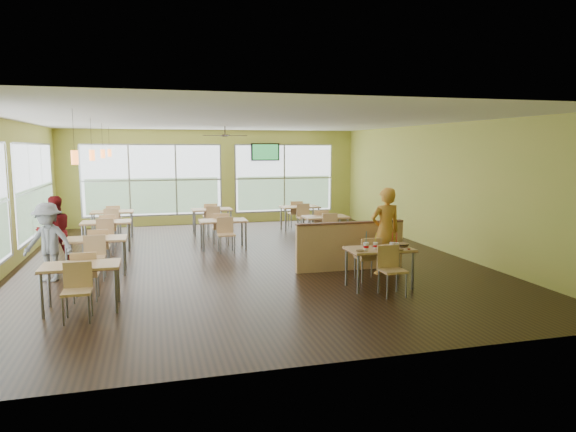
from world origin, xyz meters
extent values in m
plane|color=black|center=(0.00, 0.00, 0.00)|extent=(12.00, 12.00, 0.00)
plane|color=white|center=(0.00, 0.00, 3.20)|extent=(12.00, 12.00, 0.00)
cube|color=#C4BD4F|center=(0.00, 6.00, 1.60)|extent=(10.00, 0.04, 3.20)
cube|color=#C4BD4F|center=(0.00, -6.00, 1.60)|extent=(10.00, 0.04, 3.20)
cube|color=#C4BD4F|center=(-5.00, 0.00, 1.60)|extent=(0.04, 12.00, 3.20)
cube|color=#C4BD4F|center=(5.00, 0.00, 1.60)|extent=(0.04, 12.00, 3.20)
cube|color=white|center=(-4.98, 3.00, 1.53)|extent=(0.02, 4.50, 2.35)
cube|color=white|center=(-2.00, 5.98, 1.53)|extent=(4.50, 0.02, 2.35)
cube|color=white|center=(2.50, 5.98, 1.53)|extent=(3.50, 0.02, 2.35)
cube|color=#B7BABC|center=(-4.97, 0.50, 0.35)|extent=(0.04, 9.40, 0.05)
cube|color=#B7BABC|center=(0.25, 5.97, 0.35)|extent=(8.00, 0.04, 0.05)
cube|color=#DBB076|center=(2.00, -3.00, 0.73)|extent=(1.20, 0.70, 0.04)
cube|color=brown|center=(2.00, -3.00, 0.70)|extent=(1.22, 0.71, 0.01)
cylinder|color=slate|center=(1.46, -3.29, 0.35)|extent=(0.05, 0.05, 0.71)
cylinder|color=slate|center=(2.54, -3.29, 0.35)|extent=(0.05, 0.05, 0.71)
cylinder|color=slate|center=(1.46, -2.71, 0.35)|extent=(0.05, 0.05, 0.71)
cylinder|color=slate|center=(2.54, -2.71, 0.35)|extent=(0.05, 0.05, 0.71)
cube|color=#DBB076|center=(2.00, -2.45, 0.45)|extent=(0.42, 0.42, 0.04)
cube|color=#DBB076|center=(2.00, -2.26, 0.67)|extent=(0.42, 0.04, 0.40)
cube|color=#DBB076|center=(2.00, -3.55, 0.45)|extent=(0.42, 0.42, 0.04)
cube|color=#DBB076|center=(2.00, -3.74, 0.67)|extent=(0.42, 0.04, 0.40)
cube|color=#DBB076|center=(2.00, -1.55, 0.50)|extent=(2.40, 0.12, 1.00)
cube|color=brown|center=(2.00, -1.55, 1.02)|extent=(2.40, 0.14, 0.04)
cube|color=#DBB076|center=(-3.20, -3.00, 0.73)|extent=(1.20, 0.70, 0.04)
cube|color=brown|center=(-3.20, -3.00, 0.70)|extent=(1.22, 0.71, 0.01)
cylinder|color=slate|center=(-3.74, -3.29, 0.35)|extent=(0.05, 0.05, 0.71)
cylinder|color=slate|center=(-2.66, -3.29, 0.35)|extent=(0.05, 0.05, 0.71)
cylinder|color=slate|center=(-3.74, -2.71, 0.35)|extent=(0.05, 0.05, 0.71)
cylinder|color=slate|center=(-2.66, -2.71, 0.35)|extent=(0.05, 0.05, 0.71)
cube|color=#DBB076|center=(-3.20, -2.45, 0.45)|extent=(0.42, 0.42, 0.04)
cube|color=#DBB076|center=(-3.20, -2.26, 0.67)|extent=(0.42, 0.04, 0.40)
cube|color=#DBB076|center=(-3.20, -3.55, 0.45)|extent=(0.42, 0.42, 0.04)
cube|color=#DBB076|center=(-3.20, -3.74, 0.67)|extent=(0.42, 0.04, 0.40)
cube|color=#DBB076|center=(-3.20, -0.50, 0.73)|extent=(1.20, 0.70, 0.04)
cube|color=brown|center=(-3.20, -0.50, 0.70)|extent=(1.22, 0.71, 0.01)
cylinder|color=slate|center=(-3.74, -0.79, 0.35)|extent=(0.05, 0.05, 0.71)
cylinder|color=slate|center=(-2.66, -0.79, 0.35)|extent=(0.05, 0.05, 0.71)
cylinder|color=slate|center=(-3.74, -0.21, 0.35)|extent=(0.05, 0.05, 0.71)
cylinder|color=slate|center=(-2.66, -0.21, 0.35)|extent=(0.05, 0.05, 0.71)
cube|color=#DBB076|center=(-3.20, 0.05, 0.45)|extent=(0.42, 0.42, 0.04)
cube|color=#DBB076|center=(-3.20, 0.24, 0.67)|extent=(0.42, 0.04, 0.40)
cube|color=#DBB076|center=(-3.20, -1.05, 0.45)|extent=(0.42, 0.42, 0.04)
cube|color=#DBB076|center=(-3.20, -1.24, 0.67)|extent=(0.42, 0.04, 0.40)
cube|color=#DBB076|center=(-3.20, 2.00, 0.73)|extent=(1.20, 0.70, 0.04)
cube|color=brown|center=(-3.20, 2.00, 0.70)|extent=(1.22, 0.71, 0.01)
cylinder|color=slate|center=(-3.74, 1.71, 0.35)|extent=(0.05, 0.05, 0.71)
cylinder|color=slate|center=(-2.66, 1.71, 0.35)|extent=(0.05, 0.05, 0.71)
cylinder|color=slate|center=(-3.74, 2.29, 0.35)|extent=(0.05, 0.05, 0.71)
cylinder|color=slate|center=(-2.66, 2.29, 0.35)|extent=(0.05, 0.05, 0.71)
cube|color=#DBB076|center=(-3.20, 2.55, 0.45)|extent=(0.42, 0.42, 0.04)
cube|color=#DBB076|center=(-3.20, 2.74, 0.67)|extent=(0.42, 0.04, 0.40)
cube|color=#DBB076|center=(-3.20, 1.45, 0.45)|extent=(0.42, 0.42, 0.04)
cube|color=#DBB076|center=(-3.20, 1.26, 0.67)|extent=(0.42, 0.04, 0.40)
cube|color=#DBB076|center=(-3.20, 4.20, 0.73)|extent=(1.20, 0.70, 0.04)
cube|color=brown|center=(-3.20, 4.20, 0.70)|extent=(1.22, 0.71, 0.01)
cylinder|color=slate|center=(-3.74, 3.91, 0.35)|extent=(0.05, 0.05, 0.71)
cylinder|color=slate|center=(-2.66, 3.91, 0.35)|extent=(0.05, 0.05, 0.71)
cylinder|color=slate|center=(-3.74, 4.49, 0.35)|extent=(0.05, 0.05, 0.71)
cylinder|color=slate|center=(-2.66, 4.49, 0.35)|extent=(0.05, 0.05, 0.71)
cube|color=#DBB076|center=(-3.20, 4.75, 0.45)|extent=(0.42, 0.42, 0.04)
cube|color=#DBB076|center=(-3.20, 4.94, 0.67)|extent=(0.42, 0.04, 0.40)
cube|color=#DBB076|center=(-3.20, 3.65, 0.45)|extent=(0.42, 0.42, 0.04)
cube|color=#DBB076|center=(-3.20, 3.46, 0.67)|extent=(0.42, 0.04, 0.40)
cube|color=#DBB076|center=(-0.30, 1.50, 0.73)|extent=(1.20, 0.70, 0.04)
cube|color=brown|center=(-0.30, 1.50, 0.70)|extent=(1.22, 0.71, 0.01)
cylinder|color=slate|center=(-0.84, 1.21, 0.35)|extent=(0.05, 0.05, 0.71)
cylinder|color=slate|center=(0.24, 1.21, 0.35)|extent=(0.05, 0.05, 0.71)
cylinder|color=slate|center=(-0.84, 1.79, 0.35)|extent=(0.05, 0.05, 0.71)
cylinder|color=slate|center=(0.24, 1.79, 0.35)|extent=(0.05, 0.05, 0.71)
cube|color=#DBB076|center=(-0.30, 2.05, 0.45)|extent=(0.42, 0.42, 0.04)
cube|color=#DBB076|center=(-0.30, 2.24, 0.67)|extent=(0.42, 0.04, 0.40)
cube|color=#DBB076|center=(-0.30, 0.95, 0.45)|extent=(0.42, 0.42, 0.04)
cube|color=#DBB076|center=(-0.30, 0.76, 0.67)|extent=(0.42, 0.04, 0.40)
cube|color=#DBB076|center=(-0.30, 4.00, 0.73)|extent=(1.20, 0.70, 0.04)
cube|color=brown|center=(-0.30, 4.00, 0.70)|extent=(1.22, 0.71, 0.01)
cylinder|color=slate|center=(-0.84, 3.71, 0.35)|extent=(0.05, 0.05, 0.71)
cylinder|color=slate|center=(0.24, 3.71, 0.35)|extent=(0.05, 0.05, 0.71)
cylinder|color=slate|center=(-0.84, 4.29, 0.35)|extent=(0.05, 0.05, 0.71)
cylinder|color=slate|center=(0.24, 4.29, 0.35)|extent=(0.05, 0.05, 0.71)
cube|color=#DBB076|center=(-0.30, 4.55, 0.45)|extent=(0.42, 0.42, 0.04)
cube|color=#DBB076|center=(-0.30, 4.74, 0.67)|extent=(0.42, 0.04, 0.40)
cube|color=#DBB076|center=(-0.30, 3.45, 0.45)|extent=(0.42, 0.42, 0.04)
cube|color=#DBB076|center=(-0.30, 3.26, 0.67)|extent=(0.42, 0.04, 0.40)
cube|color=#DBB076|center=(2.50, 1.50, 0.73)|extent=(1.20, 0.70, 0.04)
cube|color=brown|center=(2.50, 1.50, 0.70)|extent=(1.22, 0.71, 0.01)
cylinder|color=slate|center=(1.96, 1.21, 0.35)|extent=(0.05, 0.05, 0.71)
cylinder|color=slate|center=(3.04, 1.21, 0.35)|extent=(0.05, 0.05, 0.71)
cylinder|color=slate|center=(1.96, 1.79, 0.35)|extent=(0.05, 0.05, 0.71)
cylinder|color=slate|center=(3.04, 1.79, 0.35)|extent=(0.05, 0.05, 0.71)
cube|color=#DBB076|center=(2.50, 2.05, 0.45)|extent=(0.42, 0.42, 0.04)
cube|color=#DBB076|center=(2.50, 2.24, 0.67)|extent=(0.42, 0.04, 0.40)
cube|color=#DBB076|center=(2.50, 0.95, 0.45)|extent=(0.42, 0.42, 0.04)
cube|color=#DBB076|center=(2.50, 0.76, 0.67)|extent=(0.42, 0.04, 0.40)
cube|color=#DBB076|center=(2.50, 4.00, 0.73)|extent=(1.20, 0.70, 0.04)
cube|color=brown|center=(2.50, 4.00, 0.70)|extent=(1.22, 0.71, 0.01)
cylinder|color=slate|center=(1.96, 3.71, 0.35)|extent=(0.05, 0.05, 0.71)
cylinder|color=slate|center=(3.04, 3.71, 0.35)|extent=(0.05, 0.05, 0.71)
cylinder|color=slate|center=(1.96, 4.29, 0.35)|extent=(0.05, 0.05, 0.71)
cylinder|color=slate|center=(3.04, 4.29, 0.35)|extent=(0.05, 0.05, 0.71)
cube|color=#DBB076|center=(2.50, 4.55, 0.45)|extent=(0.42, 0.42, 0.04)
cube|color=#DBB076|center=(2.50, 4.74, 0.67)|extent=(0.42, 0.04, 0.40)
cube|color=#DBB076|center=(2.50, 3.45, 0.45)|extent=(0.42, 0.42, 0.04)
cube|color=#DBB076|center=(2.50, 3.26, 0.67)|extent=(0.42, 0.04, 0.40)
cylinder|color=#2D2119|center=(-3.20, -3.00, 2.85)|extent=(0.01, 0.01, 0.70)
cylinder|color=orange|center=(-3.20, -3.00, 2.45)|extent=(0.11, 0.11, 0.22)
cylinder|color=#2D2119|center=(-3.20, -0.50, 2.85)|extent=(0.01, 0.01, 0.70)
cylinder|color=orange|center=(-3.20, -0.50, 2.45)|extent=(0.11, 0.11, 0.22)
cylinder|color=#2D2119|center=(-3.20, 2.00, 2.85)|extent=(0.01, 0.01, 0.70)
cylinder|color=orange|center=(-3.20, 2.00, 2.45)|extent=(0.11, 0.11, 0.22)
cylinder|color=#2D2119|center=(-3.20, 4.20, 2.85)|extent=(0.01, 0.01, 0.70)
cylinder|color=orange|center=(-3.20, 4.20, 2.45)|extent=(0.11, 0.11, 0.22)
cylinder|color=#2D2119|center=(0.00, 3.00, 3.08)|extent=(0.03, 0.03, 0.24)
cylinder|color=#2D2119|center=(0.00, 3.00, 2.94)|extent=(0.16, 0.16, 0.06)
cube|color=#2D2119|center=(0.35, 3.00, 2.94)|extent=(0.55, 0.10, 0.01)
cube|color=#2D2119|center=(0.00, 3.35, 2.94)|extent=(0.10, 0.55, 0.01)
cube|color=#2D2119|center=(-0.35, 3.00, 2.94)|extent=(0.55, 0.10, 0.01)
cube|color=#2D2119|center=(0.00, 2.65, 2.94)|extent=(0.10, 0.55, 0.01)
cube|color=black|center=(1.80, 5.90, 2.45)|extent=(1.00, 0.06, 0.60)
cube|color=green|center=(1.80, 5.87, 2.45)|extent=(0.90, 0.01, 0.52)
imported|color=orange|center=(2.55, -2.08, 0.90)|extent=(0.68, 0.47, 1.80)
imported|color=#5E0D0F|center=(-4.15, 0.44, 0.78)|extent=(0.93, 0.83, 1.56)
imported|color=slate|center=(-4.04, -0.90, 0.77)|extent=(1.14, 0.89, 1.55)
cone|color=white|center=(1.67, -3.14, 0.82)|extent=(0.10, 0.10, 0.14)
cylinder|color=#BC030A|center=(1.67, -3.14, 0.82)|extent=(0.09, 0.09, 0.04)
cylinder|color=white|center=(1.67, -3.14, 0.89)|extent=(0.11, 0.11, 0.01)
cylinder|color=#2391D3|center=(1.67, -3.14, 1.01)|extent=(0.03, 0.06, 0.24)
cone|color=white|center=(1.89, -3.07, 0.81)|extent=(0.09, 0.09, 0.11)
cylinder|color=#BC030A|center=(1.89, -3.07, 0.81)|extent=(0.08, 0.08, 0.03)
cylinder|color=white|center=(1.89, -3.07, 0.87)|extent=(0.09, 0.09, 0.01)
cylinder|color=yellow|center=(1.89, -3.07, 0.97)|extent=(0.01, 0.05, 0.21)
cone|color=white|center=(2.16, -3.20, 0.81)|extent=(0.10, 0.10, 0.13)
cylinder|color=#BC030A|center=(2.16, -3.20, 0.82)|extent=(0.09, 0.09, 0.04)
cylinder|color=white|center=(2.16, -3.20, 0.88)|extent=(0.10, 0.10, 0.01)
cylinder|color=red|center=(2.16, -3.20, 0.99)|extent=(0.02, 0.06, 0.23)
cone|color=white|center=(2.24, -3.20, 0.81)|extent=(0.09, 0.09, 0.12)
cylinder|color=#BC030A|center=(2.24, -3.20, 0.81)|extent=(0.08, 0.08, 0.03)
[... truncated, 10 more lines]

